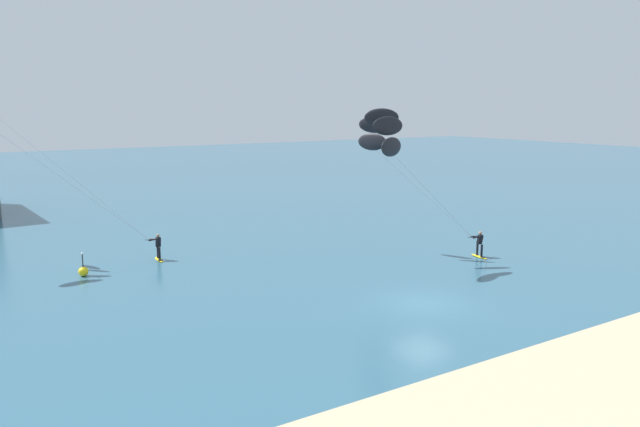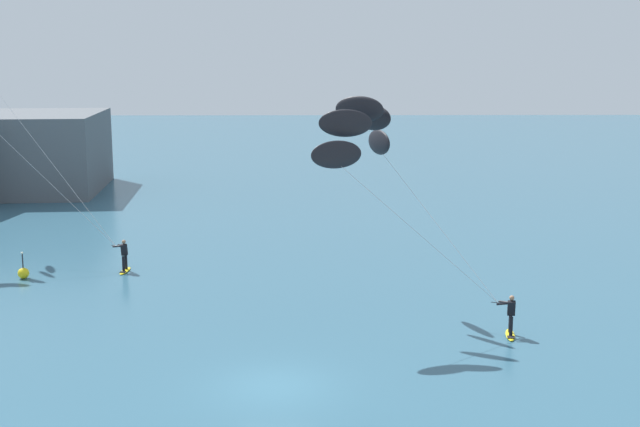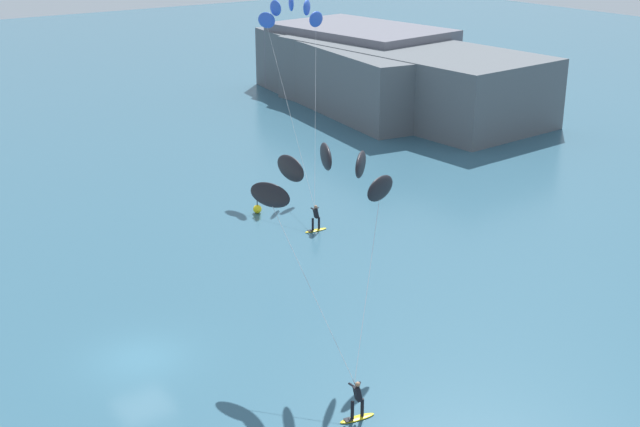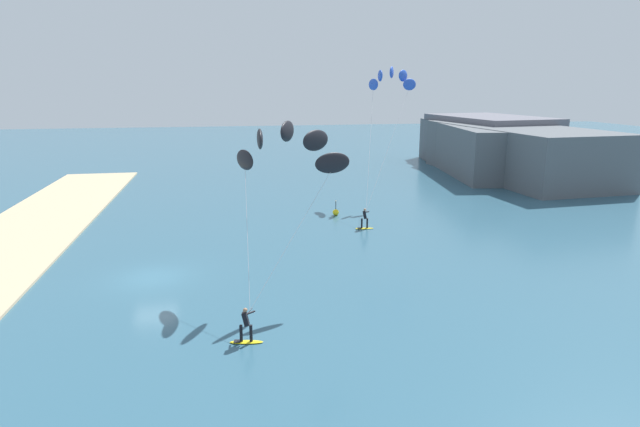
{
  "view_description": "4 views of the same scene",
  "coord_description": "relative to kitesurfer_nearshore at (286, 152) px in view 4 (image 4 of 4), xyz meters",
  "views": [
    {
      "loc": [
        -19.69,
        -21.54,
        9.6
      ],
      "look_at": [
        -0.09,
        9.4,
        3.08
      ],
      "focal_mm": 34.25,
      "sensor_mm": 36.0,
      "label": 1
    },
    {
      "loc": [
        1.23,
        -27.49,
        11.35
      ],
      "look_at": [
        1.7,
        10.72,
        3.93
      ],
      "focal_mm": 47.93,
      "sensor_mm": 36.0,
      "label": 2
    },
    {
      "loc": [
        31.89,
        -12.57,
        19.23
      ],
      "look_at": [
        1.3,
        8.9,
        5.42
      ],
      "focal_mm": 47.86,
      "sensor_mm": 36.0,
      "label": 3
    },
    {
      "loc": [
        30.94,
        4.42,
        11.21
      ],
      "look_at": [
        1.23,
        9.94,
        3.81
      ],
      "focal_mm": 29.48,
      "sensor_mm": 36.0,
      "label": 4
    }
  ],
  "objects": [
    {
      "name": "marker_buoy",
      "position": [
        -16.6,
        6.31,
        -7.5
      ],
      "size": [
        0.56,
        0.56,
        1.38
      ],
      "color": "yellow",
      "rests_on": "ground"
    },
    {
      "name": "ground_plane",
      "position": [
        -3.49,
        -7.71,
        -7.8
      ],
      "size": [
        240.0,
        240.0,
        0.0
      ],
      "primitive_type": "plane",
      "color": "#2D566B"
    },
    {
      "name": "kitesurfer_mid_water",
      "position": [
        -22.01,
        12.73,
        3.51
      ],
      "size": [
        12.5,
        8.46,
        12.97
      ],
      "color": "yellow",
      "rests_on": "ground"
    },
    {
      "name": "kitesurfer_nearshore",
      "position": [
        0.0,
        0.0,
        0.0
      ],
      "size": [
        8.35,
        6.77,
        9.42
      ],
      "color": "yellow",
      "rests_on": "ground"
    },
    {
      "name": "distant_headland",
      "position": [
        -36.95,
        32.93,
        -4.6
      ],
      "size": [
        33.33,
        16.66,
        7.0
      ],
      "color": "#565B60",
      "rests_on": "ground"
    }
  ]
}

